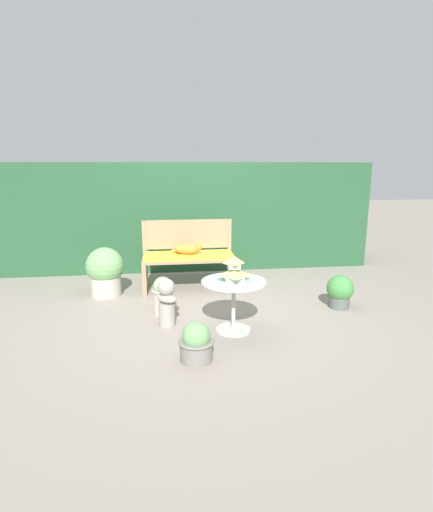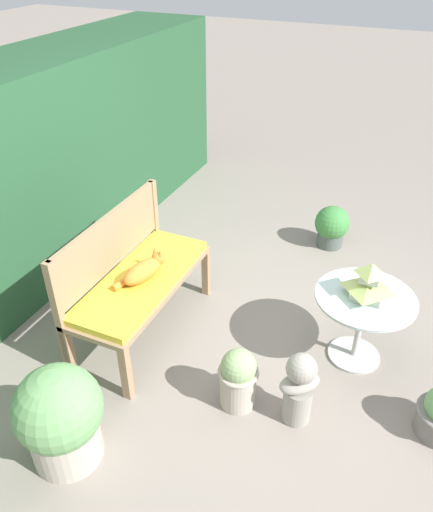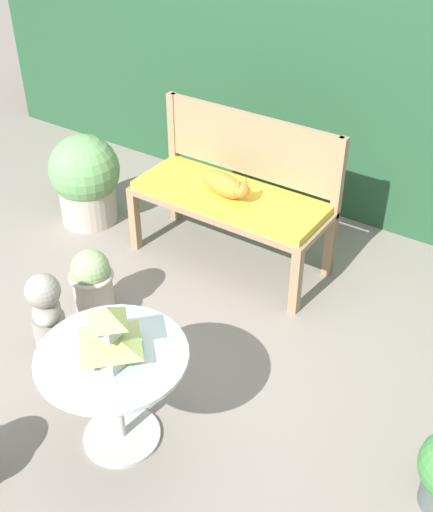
{
  "view_description": "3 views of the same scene",
  "coord_description": "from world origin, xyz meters",
  "px_view_note": "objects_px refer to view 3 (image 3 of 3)",
  "views": [
    {
      "loc": [
        -0.45,
        -4.82,
        1.83
      ],
      "look_at": [
        0.21,
        0.14,
        0.67
      ],
      "focal_mm": 28.0,
      "sensor_mm": 36.0,
      "label": 1
    },
    {
      "loc": [
        -2.66,
        -0.85,
        2.78
      ],
      "look_at": [
        0.25,
        0.45,
        0.64
      ],
      "focal_mm": 35.0,
      "sensor_mm": 36.0,
      "label": 2
    },
    {
      "loc": [
        1.89,
        -2.2,
        2.66
      ],
      "look_at": [
        0.14,
        0.41,
        0.43
      ],
      "focal_mm": 45.0,
      "sensor_mm": 36.0,
      "label": 3
    }
  ],
  "objects_px": {
    "cat": "(225,185)",
    "potted_plant_patio_mid": "(92,283)",
    "patio_table": "(114,373)",
    "garden_bust": "(47,315)",
    "garden_bench": "(230,203)",
    "pagoda_birdhouse": "(109,335)",
    "potted_plant_table_far": "(85,179)"
  },
  "relations": [
    {
      "from": "pagoda_birdhouse",
      "to": "garden_bust",
      "type": "bearing_deg",
      "value": 161.36
    },
    {
      "from": "patio_table",
      "to": "potted_plant_table_far",
      "type": "distance_m",
      "value": 2.16
    },
    {
      "from": "patio_table",
      "to": "potted_plant_table_far",
      "type": "bearing_deg",
      "value": 137.18
    },
    {
      "from": "patio_table",
      "to": "garden_bust",
      "type": "relative_size",
      "value": 1.27
    },
    {
      "from": "patio_table",
      "to": "pagoda_birdhouse",
      "type": "xyz_separation_m",
      "value": [
        0.0,
        0.0,
        0.24
      ]
    },
    {
      "from": "pagoda_birdhouse",
      "to": "potted_plant_patio_mid",
      "type": "height_order",
      "value": "pagoda_birdhouse"
    },
    {
      "from": "garden_bust",
      "to": "potted_plant_table_far",
      "type": "xyz_separation_m",
      "value": [
        -0.85,
        1.22,
        0.06
      ]
    },
    {
      "from": "patio_table",
      "to": "garden_bust",
      "type": "bearing_deg",
      "value": 161.36
    },
    {
      "from": "potted_plant_table_far",
      "to": "potted_plant_patio_mid",
      "type": "height_order",
      "value": "potted_plant_table_far"
    },
    {
      "from": "patio_table",
      "to": "potted_plant_patio_mid",
      "type": "height_order",
      "value": "patio_table"
    },
    {
      "from": "garden_bench",
      "to": "potted_plant_patio_mid",
      "type": "relative_size",
      "value": 2.88
    },
    {
      "from": "pagoda_birdhouse",
      "to": "potted_plant_patio_mid",
      "type": "distance_m",
      "value": 1.12
    },
    {
      "from": "potted_plant_table_far",
      "to": "potted_plant_patio_mid",
      "type": "xyz_separation_m",
      "value": [
        0.8,
        -0.81,
        -0.11
      ]
    },
    {
      "from": "garden_bust",
      "to": "potted_plant_table_far",
      "type": "bearing_deg",
      "value": 169.98
    },
    {
      "from": "cat",
      "to": "potted_plant_patio_mid",
      "type": "xyz_separation_m",
      "value": [
        -0.37,
        -0.92,
        -0.38
      ]
    },
    {
      "from": "garden_bench",
      "to": "potted_plant_patio_mid",
      "type": "bearing_deg",
      "value": -111.94
    },
    {
      "from": "pagoda_birdhouse",
      "to": "cat",
      "type": "bearing_deg",
      "value": 104.41
    },
    {
      "from": "cat",
      "to": "pagoda_birdhouse",
      "type": "height_order",
      "value": "pagoda_birdhouse"
    },
    {
      "from": "cat",
      "to": "pagoda_birdhouse",
      "type": "xyz_separation_m",
      "value": [
        0.4,
        -1.57,
        0.08
      ]
    },
    {
      "from": "cat",
      "to": "patio_table",
      "type": "bearing_deg",
      "value": -60.85
    },
    {
      "from": "potted_plant_table_far",
      "to": "pagoda_birdhouse",
      "type": "bearing_deg",
      "value": -42.82
    },
    {
      "from": "cat",
      "to": "potted_plant_table_far",
      "type": "relative_size",
      "value": 0.63
    },
    {
      "from": "potted_plant_patio_mid",
      "to": "pagoda_birdhouse",
      "type": "bearing_deg",
      "value": -40.04
    },
    {
      "from": "potted_plant_table_far",
      "to": "garden_bench",
      "type": "bearing_deg",
      "value": 6.92
    },
    {
      "from": "garden_bust",
      "to": "garden_bench",
      "type": "bearing_deg",
      "value": 121.01
    },
    {
      "from": "garden_bench",
      "to": "potted_plant_table_far",
      "type": "distance_m",
      "value": 1.21
    },
    {
      "from": "cat",
      "to": "garden_bench",
      "type": "bearing_deg",
      "value": 86.21
    },
    {
      "from": "cat",
      "to": "potted_plant_table_far",
      "type": "distance_m",
      "value": 1.21
    },
    {
      "from": "garden_bust",
      "to": "cat",
      "type": "bearing_deg",
      "value": 121.13
    },
    {
      "from": "garden_bench",
      "to": "garden_bust",
      "type": "xyz_separation_m",
      "value": [
        -0.34,
        -1.36,
        -0.18
      ]
    },
    {
      "from": "garden_bench",
      "to": "patio_table",
      "type": "xyz_separation_m",
      "value": [
        0.39,
        -1.61,
        -0.01
      ]
    },
    {
      "from": "garden_bench",
      "to": "patio_table",
      "type": "relative_size",
      "value": 1.88
    }
  ]
}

